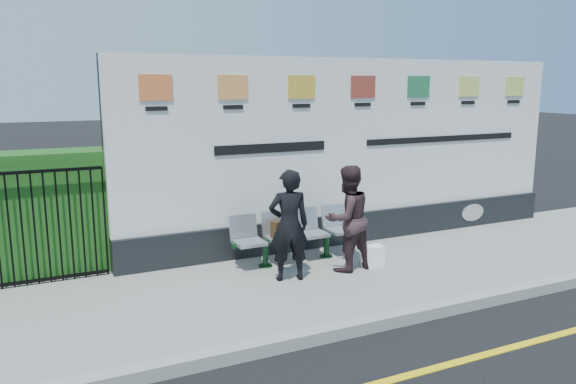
% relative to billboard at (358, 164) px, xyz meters
% --- Properties ---
extents(ground, '(80.00, 80.00, 0.00)m').
position_rel_billboard_xyz_m(ground, '(-0.50, -3.85, -1.42)').
color(ground, black).
extents(pavement, '(14.00, 3.00, 0.12)m').
position_rel_billboard_xyz_m(pavement, '(-0.50, -1.35, -1.36)').
color(pavement, gray).
rests_on(pavement, ground).
extents(kerb, '(14.00, 0.18, 0.14)m').
position_rel_billboard_xyz_m(kerb, '(-0.50, -2.85, -1.35)').
color(kerb, gray).
rests_on(kerb, ground).
extents(yellow_line, '(14.00, 0.10, 0.01)m').
position_rel_billboard_xyz_m(yellow_line, '(-0.50, -3.85, -1.42)').
color(yellow_line, yellow).
rests_on(yellow_line, ground).
extents(billboard, '(8.00, 0.30, 3.00)m').
position_rel_billboard_xyz_m(billboard, '(0.00, 0.00, 0.00)').
color(billboard, black).
rests_on(billboard, pavement).
extents(hedge, '(2.35, 0.70, 1.70)m').
position_rel_billboard_xyz_m(hedge, '(-5.08, 0.45, -0.45)').
color(hedge, '#1E5118').
rests_on(hedge, pavement).
extents(railing, '(2.05, 0.06, 1.54)m').
position_rel_billboard_xyz_m(railing, '(-5.08, -0.00, -0.53)').
color(railing, black).
rests_on(railing, pavement).
extents(bench, '(1.95, 0.55, 0.42)m').
position_rel_billboard_xyz_m(bench, '(-1.43, -0.61, -1.09)').
color(bench, '#ACAEB5').
rests_on(bench, pavement).
extents(woman_left, '(0.61, 0.47, 1.51)m').
position_rel_billboard_xyz_m(woman_left, '(-1.87, -1.26, -0.55)').
color(woman_left, black).
rests_on(woman_left, pavement).
extents(woman_right, '(0.81, 0.67, 1.50)m').
position_rel_billboard_xyz_m(woman_right, '(-0.96, -1.24, -0.55)').
color(woman_right, '#332124').
rests_on(woman_right, pavement).
extents(handbag_brown, '(0.33, 0.21, 0.24)m').
position_rel_billboard_xyz_m(handbag_brown, '(-1.69, -0.61, -0.76)').
color(handbag_brown, '#311F0D').
rests_on(handbag_brown, bench).
extents(carrier_bag_white, '(0.31, 0.18, 0.31)m').
position_rel_billboard_xyz_m(carrier_bag_white, '(-0.54, -1.28, -1.15)').
color(carrier_bag_white, white).
rests_on(carrier_bag_white, pavement).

